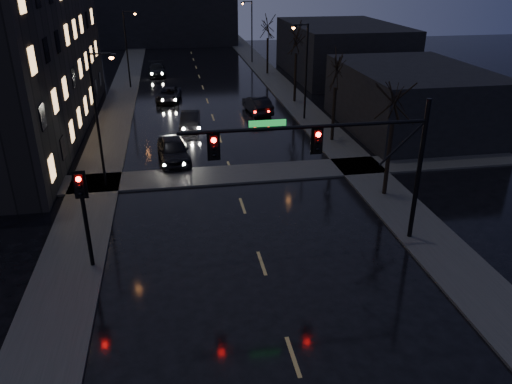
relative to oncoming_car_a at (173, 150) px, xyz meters
name	(u,v)px	position (x,y,z in m)	size (l,w,h in m)	color
sidewalk_left	(117,112)	(-4.88, 13.40, -0.78)	(3.00, 140.00, 0.12)	#2D2D2B
sidewalk_right	(298,104)	(12.12, 13.40, -0.78)	(3.00, 140.00, 0.12)	#2D2D2B
sidewalk_cross	(232,174)	(3.62, -3.10, -0.78)	(40.00, 3.00, 0.12)	#2D2D2B
commercial_right_near	(411,99)	(19.12, 4.40, 1.66)	(10.00, 14.00, 5.00)	black
commercial_right_far	(341,50)	(20.62, 26.40, 2.16)	(12.00, 18.00, 6.00)	black
far_block	(169,19)	(0.62, 56.40, 3.16)	(22.00, 10.00, 8.00)	black
signal_mast	(344,150)	(7.47, -12.61, 4.03)	(11.11, 0.41, 7.00)	black
signal_pole_left	(84,206)	(-3.88, -12.61, 2.17)	(0.35, 0.41, 4.53)	black
tree_near	(396,90)	(12.02, -7.60, 5.38)	(3.52, 3.52, 8.08)	black
tree_mid_a	(337,64)	(12.02, 2.40, 4.99)	(3.30, 3.30, 7.58)	black
tree_mid_b	(297,32)	(12.02, 14.40, 5.77)	(3.74, 3.74, 8.59)	black
tree_far	(268,23)	(12.02, 28.40, 5.22)	(3.43, 3.43, 7.88)	black
streetlight_l_near	(100,110)	(-3.96, -3.60, 3.93)	(1.53, 0.28, 8.00)	black
streetlight_l_far	(128,43)	(-3.96, 23.40, 3.93)	(1.53, 0.28, 8.00)	black
streetlight_r_mid	(304,64)	(11.21, 8.40, 3.93)	(1.53, 0.28, 8.00)	black
streetlight_r_far	(250,27)	(11.21, 36.40, 3.93)	(1.53, 0.28, 8.00)	black
oncoming_car_a	(173,150)	(0.00, 0.00, 0.00)	(1.98, 4.93, 1.68)	black
oncoming_car_b	(190,120)	(1.49, 7.54, -0.17)	(1.42, 4.08, 1.34)	black
oncoming_car_c	(169,95)	(-0.12, 16.95, -0.19)	(2.16, 4.68, 1.30)	black
oncoming_car_d	(157,70)	(-1.35, 29.87, -0.13)	(1.99, 4.90, 1.42)	black
lead_car	(257,105)	(7.77, 11.22, -0.07)	(1.62, 4.66, 1.53)	black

